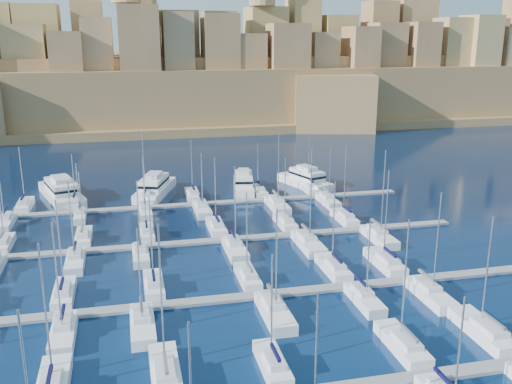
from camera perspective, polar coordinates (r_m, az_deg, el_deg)
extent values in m
plane|color=black|center=(87.63, -2.26, -7.15)|extent=(600.00, 600.00, 0.00)
cube|color=slate|center=(76.83, -0.55, -10.38)|extent=(84.00, 2.00, 0.40)
cube|color=slate|center=(96.73, -3.38, -4.81)|extent=(84.00, 2.00, 0.40)
cube|color=slate|center=(117.38, -5.20, -1.17)|extent=(84.00, 2.00, 0.40)
cube|color=silver|center=(60.29, -19.84, -17.58)|extent=(2.06, 4.40, 0.70)
cylinder|color=#9EA0A8|center=(58.34, -20.29, -11.27)|extent=(0.18, 0.18, 14.03)
cube|color=black|center=(59.33, -19.99, -16.98)|extent=(0.35, 3.91, 0.35)
cube|color=white|center=(61.22, -9.05, -17.54)|extent=(2.93, 9.77, 1.69)
cube|color=silver|center=(59.76, -9.03, -17.09)|extent=(2.05, 4.40, 0.70)
cylinder|color=#9EA0A8|center=(57.56, -9.44, -10.27)|extent=(0.18, 0.18, 15.04)
cube|color=#595B60|center=(58.79, -9.04, -16.48)|extent=(0.35, 3.91, 0.35)
cube|color=white|center=(62.00, 1.64, -16.92)|extent=(2.45, 8.17, 1.61)
cube|color=silver|center=(60.72, 1.85, -16.40)|extent=(1.72, 3.68, 0.70)
cylinder|color=#9EA0A8|center=(59.13, 1.58, -11.39)|extent=(0.18, 0.18, 11.38)
cube|color=black|center=(59.83, 1.96, -15.74)|extent=(0.35, 3.27, 0.35)
cube|color=white|center=(67.23, 14.39, -14.63)|extent=(2.75, 9.18, 1.66)
cube|color=silver|center=(65.96, 14.83, -14.11)|extent=(1.93, 4.13, 0.70)
cylinder|color=#9EA0A8|center=(64.16, 14.67, -8.48)|extent=(0.18, 0.18, 13.70)
cube|color=#595B60|center=(65.10, 15.09, -13.49)|extent=(0.35, 3.67, 0.35)
cube|color=white|center=(72.67, 21.75, -12.86)|extent=(3.09, 10.29, 1.71)
cube|color=silver|center=(71.39, 22.32, -12.36)|extent=(2.16, 4.63, 0.70)
cylinder|color=#9EA0A8|center=(70.01, 22.11, -7.37)|extent=(0.18, 0.18, 12.96)
cube|color=#595B60|center=(70.56, 22.65, -11.78)|extent=(0.35, 4.12, 0.35)
cylinder|color=#9EA0A8|center=(48.44, -6.56, -18.46)|extent=(0.18, 0.18, 10.90)
cylinder|color=#9EA0A8|center=(49.48, 6.02, -16.43)|extent=(0.18, 0.18, 12.56)
cylinder|color=#9EA0A8|center=(55.41, 19.65, -14.78)|extent=(0.18, 0.18, 10.57)
cube|color=black|center=(58.65, 18.34, -17.27)|extent=(0.35, 3.54, 0.35)
cube|color=white|center=(80.63, -18.64, -9.70)|extent=(2.64, 8.79, 1.64)
cube|color=silver|center=(79.36, -18.76, -9.20)|extent=(1.85, 3.95, 0.70)
cylinder|color=#9EA0A8|center=(78.47, -19.04, -5.01)|extent=(0.18, 0.18, 12.08)
cube|color=black|center=(78.54, -18.86, -8.63)|extent=(0.35, 3.52, 0.35)
cube|color=white|center=(80.08, -10.19, -9.27)|extent=(2.59, 8.65, 1.63)
cube|color=silver|center=(78.82, -10.19, -8.76)|extent=(1.82, 3.89, 0.70)
cylinder|color=#9EA0A8|center=(77.92, -10.44, -4.60)|extent=(0.18, 0.18, 11.94)
cube|color=black|center=(78.00, -10.21, -8.18)|extent=(0.35, 3.46, 0.35)
cube|color=white|center=(81.41, -0.85, -8.59)|extent=(2.50, 8.32, 1.62)
cube|color=silver|center=(80.19, -0.72, -8.07)|extent=(1.75, 3.75, 0.70)
cylinder|color=#9EA0A8|center=(79.32, -0.93, -4.11)|extent=(0.18, 0.18, 11.61)
cube|color=#595B60|center=(79.41, -0.66, -7.49)|extent=(0.35, 3.33, 0.35)
cube|color=white|center=(85.17, 7.71, -7.60)|extent=(2.73, 9.11, 1.66)
cube|color=silver|center=(83.94, 7.96, -7.09)|extent=(1.91, 4.10, 0.70)
cylinder|color=#9EA0A8|center=(83.09, 7.78, -3.03)|extent=(0.18, 0.18, 12.37)
cube|color=black|center=(83.15, 8.10, -6.54)|extent=(0.35, 3.64, 0.35)
cube|color=white|center=(88.56, 12.75, -6.92)|extent=(2.91, 9.69, 1.68)
cube|color=silver|center=(87.31, 13.07, -6.42)|extent=(2.04, 4.36, 0.70)
cylinder|color=#9EA0A8|center=(86.44, 12.91, -2.19)|extent=(0.18, 0.18, 13.32)
cube|color=black|center=(86.53, 13.25, -5.89)|extent=(0.35, 3.88, 0.35)
cube|color=white|center=(70.86, -18.70, -13.34)|extent=(2.68, 8.94, 1.65)
cube|color=silver|center=(71.10, -18.72, -12.17)|extent=(1.88, 4.02, 0.70)
cylinder|color=#9EA0A8|center=(67.34, -19.27, -8.07)|extent=(0.18, 0.18, 12.92)
cube|color=black|center=(71.03, -18.76, -11.25)|extent=(0.35, 3.57, 0.35)
cube|color=white|center=(70.15, -11.27, -13.07)|extent=(2.82, 9.40, 1.67)
cube|color=silver|center=(70.44, -11.35, -11.86)|extent=(1.97, 4.23, 0.70)
cylinder|color=#9EA0A8|center=(66.85, -11.55, -8.27)|extent=(0.18, 0.18, 11.56)
cube|color=#595B60|center=(70.39, -11.41, -10.93)|extent=(0.35, 3.76, 0.35)
cube|color=white|center=(71.79, 1.89, -12.04)|extent=(3.03, 10.09, 1.70)
cube|color=silver|center=(72.11, 1.69, -10.83)|extent=(2.12, 4.54, 0.70)
cylinder|color=#9EA0A8|center=(68.28, 2.05, -6.81)|extent=(0.18, 0.18, 12.85)
cube|color=#595B60|center=(72.09, 1.59, -9.91)|extent=(0.35, 4.03, 0.35)
cube|color=white|center=(76.24, 10.79, -10.63)|extent=(2.53, 8.45, 1.62)
cube|color=silver|center=(76.44, 10.58, -9.58)|extent=(1.77, 3.80, 0.70)
cylinder|color=#9EA0A8|center=(73.45, 11.16, -6.52)|extent=(0.18, 0.18, 10.48)
cube|color=black|center=(76.35, 10.49, -8.74)|extent=(0.35, 3.38, 0.35)
cube|color=white|center=(79.68, 17.04, -9.85)|extent=(2.86, 9.54, 1.68)
cube|color=silver|center=(79.94, 16.77, -8.81)|extent=(2.00, 4.29, 0.70)
cylinder|color=#9EA0A8|center=(76.46, 17.66, -4.86)|extent=(0.18, 0.18, 13.44)
cube|color=#595B60|center=(79.90, 16.66, -7.99)|extent=(0.35, 3.82, 0.35)
cube|color=white|center=(102.23, -23.86, -4.86)|extent=(2.40, 7.99, 1.60)
cube|color=silver|center=(101.12, -24.01, -4.40)|extent=(1.68, 3.60, 0.70)
cylinder|color=#9EA0A8|center=(100.60, -24.24, -1.13)|extent=(0.18, 0.18, 12.03)
cube|color=#595B60|center=(100.42, -24.12, -3.91)|extent=(0.35, 3.20, 0.35)
cube|color=white|center=(100.79, -16.85, -4.44)|extent=(2.59, 8.65, 1.63)
cube|color=silver|center=(99.59, -16.93, -3.98)|extent=(1.82, 3.89, 0.70)
cylinder|color=#9EA0A8|center=(99.35, -17.11, -1.03)|extent=(0.18, 0.18, 10.62)
cube|color=#595B60|center=(98.85, -16.99, -3.48)|extent=(0.35, 3.46, 0.35)
cube|color=white|center=(100.34, -10.88, -4.13)|extent=(2.49, 8.29, 1.61)
cube|color=silver|center=(99.18, -10.89, -3.66)|extent=(1.74, 3.73, 0.70)
cylinder|color=#9EA0A8|center=(98.64, -11.09, -0.20)|extent=(0.18, 0.18, 12.45)
cube|color=black|center=(98.45, -10.91, -3.16)|extent=(0.35, 3.32, 0.35)
cube|color=white|center=(101.65, -3.99, -3.61)|extent=(2.66, 8.86, 1.64)
cube|color=silver|center=(100.44, -3.92, -3.14)|extent=(1.86, 3.99, 0.70)
cylinder|color=#9EA0A8|center=(100.06, -4.10, 0.13)|extent=(0.18, 0.18, 11.89)
cube|color=black|center=(99.69, -3.89, -2.65)|extent=(0.35, 3.54, 0.35)
cube|color=white|center=(104.03, 2.93, -3.15)|extent=(2.52, 8.41, 1.62)
cube|color=silver|center=(102.90, 3.07, -2.68)|extent=(1.77, 3.78, 0.70)
cylinder|color=#9EA0A8|center=(102.55, 2.92, 0.34)|extent=(0.18, 0.18, 11.26)
cube|color=#595B60|center=(102.19, 3.14, -2.19)|extent=(0.35, 3.36, 0.35)
cube|color=white|center=(107.77, 8.82, -2.64)|extent=(2.61, 8.71, 1.64)
cube|color=silver|center=(106.65, 9.01, -2.19)|extent=(1.83, 3.92, 0.70)
cylinder|color=#9EA0A8|center=(106.16, 8.89, 1.13)|extent=(0.18, 0.18, 12.81)
cube|color=black|center=(105.95, 9.12, -1.72)|extent=(0.35, 3.49, 0.35)
cube|color=white|center=(90.77, -17.61, -6.73)|extent=(2.67, 8.91, 1.65)
cube|color=silver|center=(91.18, -17.63, -5.84)|extent=(1.87, 4.01, 0.70)
cylinder|color=#9EA0A8|center=(88.08, -17.99, -2.72)|extent=(0.18, 0.18, 12.01)
cube|color=black|center=(91.23, -17.66, -5.12)|extent=(0.35, 3.56, 0.35)
cube|color=white|center=(90.70, -11.44, -6.32)|extent=(2.47, 8.23, 1.61)
cube|color=silver|center=(91.05, -11.50, -5.45)|extent=(1.73, 3.70, 0.70)
cylinder|color=#9EA0A8|center=(88.13, -11.66, -2.47)|extent=(0.18, 0.18, 11.45)
cube|color=black|center=(91.08, -11.54, -4.74)|extent=(0.35, 3.29, 0.35)
cube|color=white|center=(91.47, -2.12, -5.79)|extent=(2.86, 9.54, 1.68)
cube|color=silver|center=(91.92, -2.24, -4.89)|extent=(2.00, 4.29, 0.70)
cylinder|color=#9EA0A8|center=(88.63, -2.11, -1.50)|extent=(0.18, 0.18, 12.93)
cube|color=black|center=(92.01, -2.30, -4.18)|extent=(0.35, 3.81, 0.35)
cube|color=white|center=(94.01, 5.27, -5.24)|extent=(3.09, 10.31, 1.72)
cube|color=silver|center=(94.51, 5.09, -4.34)|extent=(2.17, 4.64, 0.70)
cylinder|color=#9EA0A8|center=(90.90, 5.50, -0.37)|extent=(0.18, 0.18, 15.15)
cube|color=#595B60|center=(94.62, 5.01, -3.64)|extent=(0.35, 4.13, 0.35)
cube|color=white|center=(98.75, 12.22, -4.51)|extent=(2.94, 9.79, 1.69)
cube|color=silver|center=(99.19, 12.02, -3.67)|extent=(2.06, 4.40, 0.70)
cylinder|color=#9EA0A8|center=(95.92, 12.61, -0.09)|extent=(0.18, 0.18, 14.36)
cube|color=#595B60|center=(99.27, 11.94, -3.01)|extent=(0.35, 3.92, 0.35)
cube|color=white|center=(123.28, -22.12, -1.30)|extent=(2.65, 8.84, 1.64)
cube|color=silver|center=(122.13, -22.23, -0.90)|extent=(1.86, 3.98, 0.70)
cylinder|color=#9EA0A8|center=(122.14, -22.39, 1.62)|extent=(0.18, 0.18, 11.13)
cube|color=black|center=(121.43, -22.31, -0.48)|extent=(0.35, 3.54, 0.35)
cube|color=white|center=(121.44, -17.60, -1.14)|extent=(2.28, 7.60, 1.58)
cube|color=silver|center=(120.40, -17.67, -0.72)|extent=(1.60, 3.42, 0.70)
cylinder|color=#9EA0A8|center=(120.42, -17.80, 1.42)|extent=(0.18, 0.18, 9.41)
cube|color=black|center=(119.76, -17.72, -0.28)|extent=(0.35, 3.04, 0.35)
cube|color=white|center=(121.90, -10.99, -0.60)|extent=(2.85, 9.49, 1.67)
cube|color=silver|center=(120.67, -11.00, -0.18)|extent=(1.99, 4.27, 0.70)
cylinder|color=#9EA0A8|center=(120.53, -11.18, 2.91)|extent=(0.18, 0.18, 13.42)
cube|color=black|center=(119.93, -11.02, 0.25)|extent=(0.35, 3.79, 0.35)
cube|color=white|center=(122.24, -6.34, -0.37)|extent=(2.64, 8.79, 1.64)
cube|color=silver|center=(121.08, -6.31, 0.06)|extent=(1.85, 3.95, 0.70)
cylinder|color=#9EA0A8|center=(121.08, -6.45, 2.62)|extent=(0.18, 0.18, 11.22)
cube|color=black|center=(120.39, -6.30, 0.48)|extent=(0.35, 3.51, 0.35)
cube|color=white|center=(124.43, 0.23, 0.01)|extent=(2.52, 8.41, 1.62)
cube|color=silver|center=(123.33, 0.32, 0.43)|extent=(1.77, 3.78, 0.70)
cylinder|color=#9EA0A8|center=(123.40, 0.19, 2.66)|extent=(0.18, 0.18, 10.01)
cube|color=black|center=(122.67, 0.36, 0.85)|extent=(0.35, 3.36, 0.35)
cube|color=white|center=(127.55, 5.30, 0.33)|extent=(2.56, 8.54, 1.63)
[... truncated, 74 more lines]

